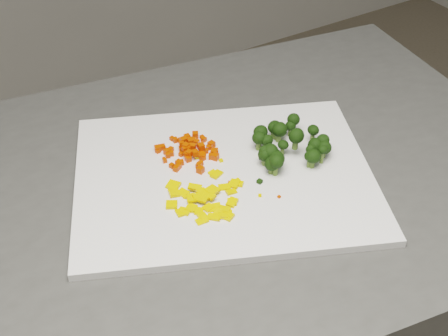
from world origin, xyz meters
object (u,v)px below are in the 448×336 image
cutting_board (224,177)px  carrot_pile (188,147)px  broccoli_pile (288,140)px  pepper_pile (205,193)px

cutting_board → carrot_pile: 0.07m
carrot_pile → broccoli_pile: bearing=-30.9°
pepper_pile → carrot_pile: bearing=74.5°
cutting_board → pepper_pile: 0.06m
cutting_board → pepper_pile: bearing=-148.6°
cutting_board → broccoli_pile: broccoli_pile is taller
cutting_board → broccoli_pile: size_ratio=3.75×
cutting_board → broccoli_pile: 0.10m
carrot_pile → broccoli_pile: broccoli_pile is taller
cutting_board → broccoli_pile: bearing=-5.1°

